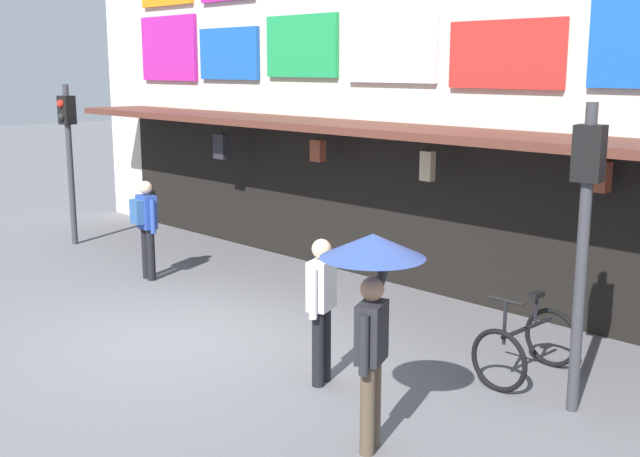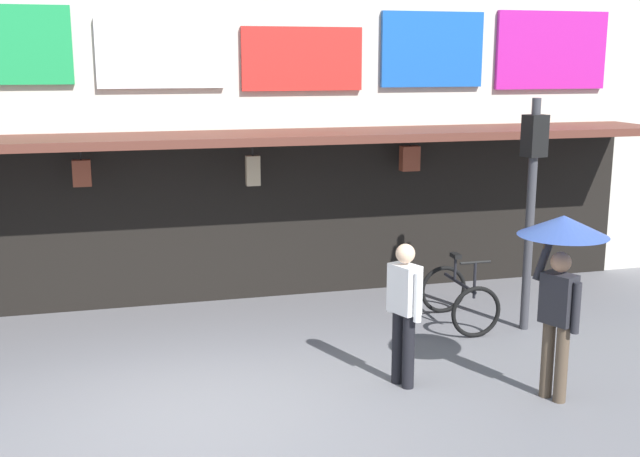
{
  "view_description": "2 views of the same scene",
  "coord_description": "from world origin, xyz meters",
  "px_view_note": "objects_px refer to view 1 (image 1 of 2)",
  "views": [
    {
      "loc": [
        8.5,
        -5.75,
        3.54
      ],
      "look_at": [
        1.79,
        0.68,
        1.64
      ],
      "focal_mm": 44.57,
      "sensor_mm": 36.0,
      "label": 1
    },
    {
      "loc": [
        -0.72,
        -7.82,
        3.68
      ],
      "look_at": [
        1.65,
        1.17,
        1.68
      ],
      "focal_mm": 43.96,
      "sensor_mm": 36.0,
      "label": 2
    }
  ],
  "objects_px": {
    "traffic_light_far": "(585,209)",
    "bicycle_parked": "(526,346)",
    "pedestrian_with_umbrella": "(372,281)",
    "traffic_light_near": "(68,139)",
    "pedestrian_in_white": "(146,222)",
    "pedestrian_in_yellow": "(322,303)"
  },
  "relations": [
    {
      "from": "traffic_light_near",
      "to": "pedestrian_in_yellow",
      "type": "relative_size",
      "value": 1.9
    },
    {
      "from": "traffic_light_far",
      "to": "pedestrian_with_umbrella",
      "type": "height_order",
      "value": "traffic_light_far"
    },
    {
      "from": "traffic_light_near",
      "to": "pedestrian_in_white",
      "type": "bearing_deg",
      "value": -6.57
    },
    {
      "from": "traffic_light_far",
      "to": "pedestrian_in_yellow",
      "type": "xyz_separation_m",
      "value": [
        -2.34,
        -1.41,
        -1.19
      ]
    },
    {
      "from": "bicycle_parked",
      "to": "pedestrian_with_umbrella",
      "type": "relative_size",
      "value": 0.56
    },
    {
      "from": "pedestrian_with_umbrella",
      "to": "pedestrian_in_white",
      "type": "height_order",
      "value": "pedestrian_with_umbrella"
    },
    {
      "from": "bicycle_parked",
      "to": "pedestrian_in_white",
      "type": "relative_size",
      "value": 0.69
    },
    {
      "from": "traffic_light_far",
      "to": "pedestrian_with_umbrella",
      "type": "xyz_separation_m",
      "value": [
        -0.86,
        -2.19,
        -0.5
      ]
    },
    {
      "from": "pedestrian_in_white",
      "to": "traffic_light_far",
      "type": "bearing_deg",
      "value": 3.1
    },
    {
      "from": "bicycle_parked",
      "to": "pedestrian_with_umbrella",
      "type": "bearing_deg",
      "value": -91.08
    },
    {
      "from": "pedestrian_in_yellow",
      "to": "pedestrian_in_white",
      "type": "relative_size",
      "value": 1.0
    },
    {
      "from": "traffic_light_near",
      "to": "pedestrian_in_yellow",
      "type": "xyz_separation_m",
      "value": [
        8.7,
        -1.39,
        -1.19
      ]
    },
    {
      "from": "pedestrian_in_yellow",
      "to": "pedestrian_with_umbrella",
      "type": "relative_size",
      "value": 0.81
    },
    {
      "from": "traffic_light_far",
      "to": "bicycle_parked",
      "type": "bearing_deg",
      "value": 154.74
    },
    {
      "from": "pedestrian_in_yellow",
      "to": "bicycle_parked",
      "type": "bearing_deg",
      "value": 49.63
    },
    {
      "from": "bicycle_parked",
      "to": "traffic_light_far",
      "type": "bearing_deg",
      "value": -25.26
    },
    {
      "from": "bicycle_parked",
      "to": "pedestrian_with_umbrella",
      "type": "distance_m",
      "value": 2.86
    },
    {
      "from": "bicycle_parked",
      "to": "pedestrian_in_yellow",
      "type": "distance_m",
      "value": 2.42
    },
    {
      "from": "traffic_light_far",
      "to": "pedestrian_with_umbrella",
      "type": "bearing_deg",
      "value": -111.49
    },
    {
      "from": "traffic_light_near",
      "to": "bicycle_parked",
      "type": "bearing_deg",
      "value": 2.26
    },
    {
      "from": "pedestrian_in_yellow",
      "to": "pedestrian_in_white",
      "type": "xyz_separation_m",
      "value": [
        -5.29,
        1.0,
        0.04
      ]
    },
    {
      "from": "bicycle_parked",
      "to": "pedestrian_in_yellow",
      "type": "relative_size",
      "value": 0.69
    }
  ]
}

